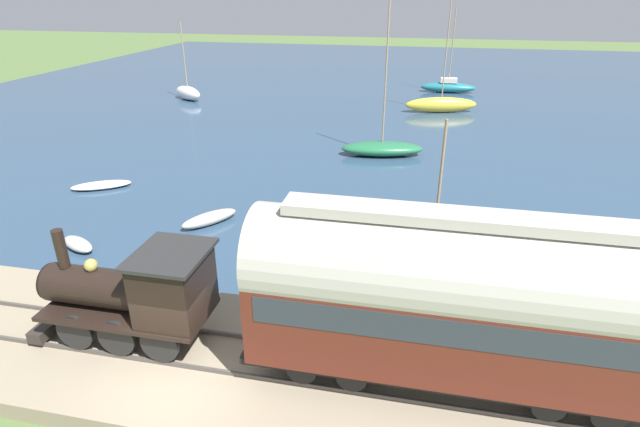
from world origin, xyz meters
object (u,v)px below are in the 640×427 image
(passenger_coach, at_px, (456,297))
(sailboat_brown, at_px, (432,258))
(rowboat_near_shore, at_px, (101,185))
(sailboat_yellow, at_px, (441,104))
(steam_locomotive, at_px, (139,290))
(sailboat_green, at_px, (382,148))
(rowboat_off_pier, at_px, (209,218))
(rowboat_mid_harbor, at_px, (78,244))
(sailboat_teal, at_px, (448,87))
(sailboat_white, at_px, (188,93))

(passenger_coach, relative_size, sailboat_brown, 1.75)
(rowboat_near_shore, bearing_deg, sailboat_yellow, -68.96)
(steam_locomotive, bearing_deg, sailboat_green, -13.24)
(sailboat_brown, bearing_deg, rowboat_off_pier, 98.59)
(sailboat_brown, height_order, rowboat_near_shore, sailboat_brown)
(sailboat_brown, bearing_deg, rowboat_mid_harbor, 115.52)
(rowboat_near_shore, bearing_deg, steam_locomotive, -170.80)
(steam_locomotive, distance_m, rowboat_mid_harbor, 8.36)
(sailboat_green, height_order, sailboat_yellow, sailboat_green)
(passenger_coach, bearing_deg, sailboat_teal, -1.41)
(sailboat_white, bearing_deg, steam_locomotive, -122.34)
(steam_locomotive, bearing_deg, rowboat_near_shore, 38.69)
(sailboat_green, xyz_separation_m, rowboat_near_shore, (-8.62, 13.93, -0.33))
(sailboat_brown, distance_m, rowboat_near_shore, 17.79)
(sailboat_yellow, bearing_deg, sailboat_white, 75.45)
(steam_locomotive, relative_size, rowboat_mid_harbor, 2.58)
(sailboat_yellow, bearing_deg, sailboat_brown, 165.03)
(sailboat_white, relative_size, rowboat_mid_harbor, 3.43)
(sailboat_green, distance_m, rowboat_mid_harbor, 18.35)
(passenger_coach, height_order, sailboat_white, sailboat_white)
(sailboat_teal, bearing_deg, steam_locomotive, 166.15)
(sailboat_white, bearing_deg, sailboat_green, -90.26)
(rowboat_near_shore, xyz_separation_m, rowboat_mid_harbor, (-6.18, -3.07, 0.05))
(passenger_coach, distance_m, sailboat_green, 20.58)
(passenger_coach, bearing_deg, sailboat_white, 34.43)
(sailboat_white, relative_size, sailboat_brown, 1.19)
(passenger_coach, bearing_deg, sailboat_yellow, -0.42)
(passenger_coach, distance_m, rowboat_near_shore, 21.07)
(sailboat_brown, xyz_separation_m, sailboat_teal, (35.40, -1.37, 0.02))
(sailboat_green, bearing_deg, sailboat_yellow, -26.66)
(steam_locomotive, xyz_separation_m, sailboat_green, (20.10, -4.73, -1.76))
(steam_locomotive, distance_m, sailboat_green, 20.73)
(steam_locomotive, xyz_separation_m, rowboat_near_shore, (11.49, 9.20, -2.09))
(rowboat_off_pier, bearing_deg, sailboat_brown, -154.74)
(sailboat_brown, relative_size, sailboat_teal, 0.72)
(sailboat_white, bearing_deg, rowboat_mid_harbor, -129.19)
(sailboat_white, distance_m, rowboat_mid_harbor, 29.19)
(passenger_coach, bearing_deg, rowboat_near_shore, 56.57)
(steam_locomotive, distance_m, rowboat_near_shore, 14.86)
(steam_locomotive, distance_m, sailboat_teal, 42.90)
(sailboat_teal, relative_size, rowboat_off_pier, 3.10)
(sailboat_green, bearing_deg, sailboat_teal, -22.18)
(sailboat_green, distance_m, sailboat_yellow, 13.33)
(passenger_coach, height_order, rowboat_off_pier, passenger_coach)
(steam_locomotive, relative_size, passenger_coach, 0.51)
(sailboat_brown, distance_m, rowboat_mid_harbor, 14.05)
(sailboat_teal, xyz_separation_m, sailboat_yellow, (-8.96, 0.79, 0.10))
(steam_locomotive, height_order, sailboat_white, sailboat_white)
(rowboat_near_shore, bearing_deg, rowboat_off_pier, -141.16)
(rowboat_off_pier, bearing_deg, steam_locomotive, 139.65)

